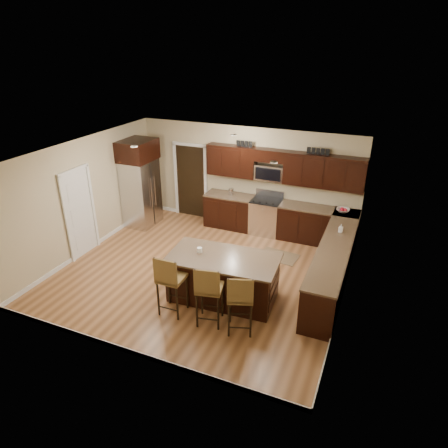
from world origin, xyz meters
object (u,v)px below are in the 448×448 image
at_px(stool_mid, 209,289).
at_px(stool_right, 240,297).
at_px(range, 266,216).
at_px(stool_left, 170,279).
at_px(island, 223,279).
at_px(refrigerator, 140,183).

xyz_separation_m(stool_mid, stool_right, (0.59, 0.00, -0.02)).
bearing_deg(stool_right, stool_mid, 161.70).
height_order(stool_mid, stool_right, stool_mid).
relative_size(range, stool_right, 0.94).
height_order(range, stool_left, stool_left).
bearing_deg(range, stool_mid, -87.09).
xyz_separation_m(island, stool_left, (-0.69, -0.85, 0.33)).
relative_size(stool_mid, refrigerator, 0.51).
xyz_separation_m(stool_left, stool_mid, (0.78, 0.00, -0.01)).
xyz_separation_m(stool_left, stool_right, (1.37, 0.01, -0.03)).
relative_size(range, stool_left, 0.91).
height_order(range, stool_right, stool_right).
relative_size(stool_left, stool_right, 1.04).
bearing_deg(stool_mid, range, 80.77).
bearing_deg(range, refrigerator, -166.78).
bearing_deg(stool_left, island, 50.20).
distance_m(range, island, 3.14).
distance_m(range, refrigerator, 3.47).
relative_size(island, refrigerator, 0.93).
bearing_deg(refrigerator, range, 13.22).
relative_size(stool_mid, stool_right, 1.02).
distance_m(island, stool_left, 1.15).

